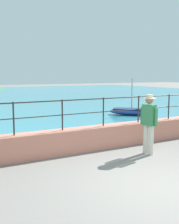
{
  "coord_description": "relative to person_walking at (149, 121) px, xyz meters",
  "views": [
    {
      "loc": [
        -4.02,
        -4.2,
        2.32
      ],
      "look_at": [
        0.49,
        3.7,
        1.1
      ],
      "focal_mm": 44.99,
      "sensor_mm": 36.0,
      "label": 1
    }
  ],
  "objects": [
    {
      "name": "ground_plane",
      "position": [
        -1.44,
        -1.9,
        -0.98
      ],
      "size": [
        120.0,
        120.0,
        0.0
      ],
      "primitive_type": "plane",
      "color": "slate"
    },
    {
      "name": "promenade_wall",
      "position": [
        -1.44,
        1.3,
        -0.63
      ],
      "size": [
        20.0,
        0.56,
        0.7
      ],
      "primitive_type": "cube",
      "color": "tan",
      "rests_on": "ground"
    },
    {
      "name": "boat_4",
      "position": [
        4.3,
        6.41,
        -0.71
      ],
      "size": [
        2.3,
        2.22,
        2.05
      ],
      "color": "#2D4C9E",
      "rests_on": "lake_water"
    },
    {
      "name": "person_walking",
      "position": [
        0.0,
        0.0,
        0.0
      ],
      "size": [
        0.38,
        0.56,
        1.75
      ],
      "color": "beige",
      "rests_on": "ground"
    },
    {
      "name": "railing",
      "position": [
        -1.44,
        1.3,
        0.33
      ],
      "size": [
        18.44,
        0.04,
        0.9
      ],
      "color": "#282623",
      "rests_on": "promenade_wall"
    }
  ]
}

